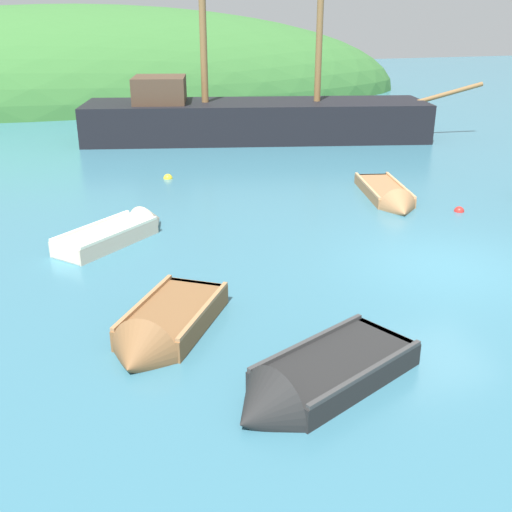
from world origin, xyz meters
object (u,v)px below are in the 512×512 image
at_px(rowboat_portside, 311,385).
at_px(rowboat_outer_left, 121,233).
at_px(rowboat_far, 389,198).
at_px(buoy_red, 459,211).
at_px(sailing_ship, 253,126).
at_px(buoy_yellow, 168,179).
at_px(rowboat_center, 162,332).

bearing_deg(rowboat_portside, rowboat_outer_left, -99.41).
distance_m(rowboat_far, rowboat_portside, 10.39).
bearing_deg(buoy_red, rowboat_portside, -138.07).
height_order(sailing_ship, rowboat_outer_left, sailing_ship).
bearing_deg(sailing_ship, buoy_yellow, -116.08).
xyz_separation_m(rowboat_far, buoy_red, (1.37, -1.57, -0.09)).
bearing_deg(buoy_yellow, rowboat_far, -39.29).
distance_m(rowboat_outer_left, buoy_red, 9.47).
relative_size(rowboat_center, buoy_yellow, 9.80).
height_order(buoy_yellow, buoy_red, buoy_yellow).
height_order(rowboat_outer_left, buoy_red, rowboat_outer_left).
height_order(rowboat_portside, rowboat_center, rowboat_portside).
bearing_deg(rowboat_outer_left, buoy_red, -44.50).
bearing_deg(rowboat_outer_left, buoy_yellow, 28.28).
bearing_deg(rowboat_outer_left, rowboat_far, -34.25).
bearing_deg(rowboat_center, buoy_red, 151.16).
distance_m(rowboat_portside, buoy_yellow, 13.12).
bearing_deg(buoy_yellow, sailing_ship, 49.10).
height_order(rowboat_center, buoy_red, rowboat_center).
relative_size(buoy_yellow, buoy_red, 1.09).
distance_m(rowboat_outer_left, rowboat_far, 8.10).
height_order(rowboat_outer_left, rowboat_portside, rowboat_portside).
relative_size(rowboat_outer_left, rowboat_center, 1.03).
relative_size(rowboat_portside, buoy_red, 11.98).
distance_m(sailing_ship, rowboat_far, 10.53).
bearing_deg(sailing_ship, rowboat_outer_left, -107.90).
bearing_deg(buoy_yellow, rowboat_portside, -91.60).
relative_size(sailing_ship, rowboat_center, 5.69).
relative_size(sailing_ship, buoy_red, 60.47).
xyz_separation_m(rowboat_center, buoy_red, (9.36, 4.48, -0.14)).
xyz_separation_m(rowboat_portside, buoy_yellow, (0.37, 13.11, -0.13)).
xyz_separation_m(sailing_ship, rowboat_center, (-7.13, -16.54, -0.46)).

